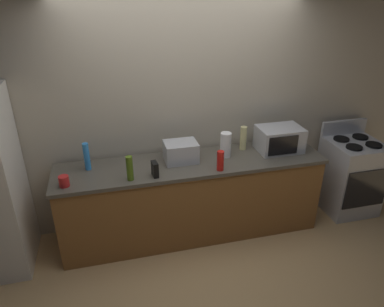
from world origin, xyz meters
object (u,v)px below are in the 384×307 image
(microwave, at_px, (279,139))
(bottle_olive_oil, at_px, (130,168))
(bottle_spray_cleaner, at_px, (87,157))
(bottle_vinegar, at_px, (243,138))
(cordless_phone, at_px, (155,169))
(stove_range, at_px, (350,175))
(paper_towel_roll, at_px, (226,145))
(bottle_hot_sauce, at_px, (220,161))
(mug_red, at_px, (64,181))
(toaster_oven, at_px, (181,152))

(microwave, relative_size, bottle_olive_oil, 1.93)
(bottle_spray_cleaner, distance_m, bottle_olive_oil, 0.51)
(bottle_vinegar, distance_m, bottle_olive_oil, 1.35)
(cordless_phone, distance_m, bottle_olive_oil, 0.25)
(stove_range, distance_m, bottle_spray_cleaner, 3.11)
(stove_range, relative_size, cordless_phone, 7.20)
(paper_towel_roll, xyz_separation_m, bottle_vinegar, (0.25, 0.12, -0.00))
(bottle_hot_sauce, bearing_deg, mug_red, 177.91)
(microwave, height_order, cordless_phone, microwave)
(toaster_oven, xyz_separation_m, cordless_phone, (-0.32, -0.26, -0.03))
(toaster_oven, height_order, bottle_vinegar, bottle_vinegar)
(microwave, distance_m, bottle_olive_oil, 1.69)
(bottle_vinegar, bearing_deg, mug_red, -169.45)
(microwave, xyz_separation_m, cordless_phone, (-1.43, -0.25, -0.06))
(bottle_spray_cleaner, bearing_deg, cordless_phone, -25.62)
(bottle_olive_oil, height_order, bottle_hot_sauce, bottle_olive_oil)
(bottle_spray_cleaner, distance_m, bottle_hot_sauce, 1.33)
(microwave, distance_m, paper_towel_roll, 0.63)
(toaster_oven, bearing_deg, paper_towel_roll, -1.17)
(toaster_oven, xyz_separation_m, bottle_spray_cleaner, (-0.95, 0.04, 0.04))
(cordless_phone, xyz_separation_m, bottle_hot_sauce, (0.65, -0.04, 0.03))
(toaster_oven, relative_size, paper_towel_roll, 1.26)
(bottle_spray_cleaner, xyz_separation_m, mug_red, (-0.21, -0.28, -0.09))
(paper_towel_roll, xyz_separation_m, mug_red, (-1.65, -0.23, -0.08))
(microwave, relative_size, bottle_vinegar, 1.79)
(microwave, distance_m, toaster_oven, 1.12)
(paper_towel_roll, height_order, cordless_phone, paper_towel_roll)
(stove_range, relative_size, bottle_olive_oil, 4.35)
(bottle_olive_oil, bearing_deg, mug_red, 176.89)
(bottle_spray_cleaner, bearing_deg, toaster_oven, -2.70)
(bottle_vinegar, bearing_deg, microwave, -18.47)
(microwave, bearing_deg, toaster_oven, 179.37)
(bottle_spray_cleaner, bearing_deg, bottle_olive_oil, -38.98)
(microwave, bearing_deg, bottle_spray_cleaner, 178.42)
(mug_red, bearing_deg, microwave, 5.72)
(cordless_phone, relative_size, bottle_vinegar, 0.56)
(bottle_hot_sauce, bearing_deg, microwave, 19.92)
(mug_red, bearing_deg, paper_towel_roll, 7.94)
(paper_towel_roll, distance_m, bottle_olive_oil, 1.08)
(stove_range, bearing_deg, toaster_oven, 178.36)
(bottle_spray_cleaner, bearing_deg, mug_red, -126.71)
(paper_towel_roll, bearing_deg, cordless_phone, -162.85)
(stove_range, xyz_separation_m, bottle_olive_oil, (-2.66, -0.21, 0.56))
(bottle_olive_oil, distance_m, mug_red, 0.61)
(microwave, height_order, bottle_olive_oil, microwave)
(toaster_oven, height_order, paper_towel_roll, paper_towel_roll)
(microwave, xyz_separation_m, paper_towel_roll, (-0.63, 0.00, 0.00))
(toaster_oven, height_order, bottle_olive_oil, bottle_olive_oil)
(toaster_oven, xyz_separation_m, paper_towel_roll, (0.49, -0.01, 0.03))
(bottle_spray_cleaner, bearing_deg, paper_towel_roll, -2.18)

